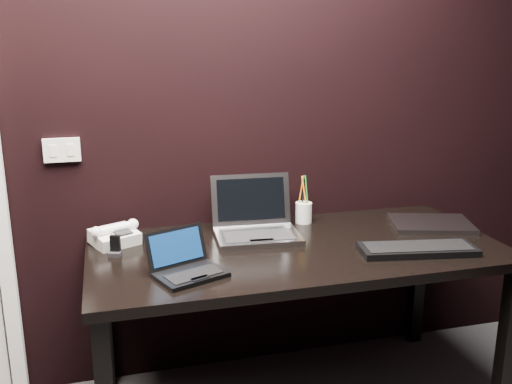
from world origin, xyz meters
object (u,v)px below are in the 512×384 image
object	(u,v)px
desk	(296,263)
silver_laptop	(256,226)
mobile_phone	(115,248)
pen_cup	(304,212)
ext_keyboard	(418,249)
desk_phone	(115,236)
closed_laptop	(431,224)
netbook	(187,266)

from	to	relation	value
desk	silver_laptop	world-z (taller)	silver_laptop
mobile_phone	pen_cup	size ratio (longest dim) A/B	0.37
ext_keyboard	mobile_phone	size ratio (longest dim) A/B	5.87
ext_keyboard	desk_phone	bearing A→B (deg)	160.53
ext_keyboard	closed_laptop	xyz separation A→B (m)	(0.23, 0.28, -0.00)
desk_phone	desk	bearing A→B (deg)	-16.69
desk	netbook	world-z (taller)	netbook
ext_keyboard	mobile_phone	distance (m)	1.21
silver_laptop	ext_keyboard	bearing A→B (deg)	-32.29
netbook	closed_laptop	size ratio (longest dim) A/B	0.73
ext_keyboard	desk_phone	distance (m)	1.25
silver_laptop	ext_keyboard	world-z (taller)	silver_laptop
desk	silver_laptop	size ratio (longest dim) A/B	4.49
silver_laptop	netbook	bearing A→B (deg)	-135.70
closed_laptop	ext_keyboard	bearing A→B (deg)	-129.74
desk_phone	mobile_phone	size ratio (longest dim) A/B	2.71
netbook	silver_laptop	size ratio (longest dim) A/B	0.80
netbook	pen_cup	bearing A→B (deg)	37.18
desk_phone	ext_keyboard	bearing A→B (deg)	-19.47
desk	pen_cup	world-z (taller)	pen_cup
netbook	closed_laptop	bearing A→B (deg)	12.52
netbook	ext_keyboard	xyz separation A→B (m)	(0.93, -0.02, -0.02)
ext_keyboard	pen_cup	xyz separation A→B (m)	(-0.31, 0.49, 0.04)
netbook	silver_laptop	xyz separation A→B (m)	(0.35, 0.35, 0.02)
desk_phone	closed_laptop	bearing A→B (deg)	-5.56
silver_laptop	pen_cup	distance (m)	0.29
closed_laptop	silver_laptop	bearing A→B (deg)	173.88
closed_laptop	desk_phone	xyz separation A→B (m)	(-1.41, 0.14, 0.03)
silver_laptop	ext_keyboard	distance (m)	0.68
ext_keyboard	mobile_phone	xyz separation A→B (m)	(-1.18, 0.28, 0.02)
mobile_phone	netbook	bearing A→B (deg)	-46.93
desk	desk_phone	xyz separation A→B (m)	(-0.73, 0.22, 0.12)
mobile_phone	pen_cup	xyz separation A→B (m)	(0.86, 0.21, 0.02)
netbook	mobile_phone	world-z (taller)	netbook
desk_phone	mobile_phone	distance (m)	0.13
pen_cup	mobile_phone	bearing A→B (deg)	-166.59
silver_laptop	mobile_phone	distance (m)	0.61
desk_phone	mobile_phone	world-z (taller)	desk_phone
closed_laptop	desk_phone	size ratio (longest dim) A/B	1.85
netbook	ext_keyboard	distance (m)	0.93
closed_laptop	pen_cup	world-z (taller)	pen_cup
desk	ext_keyboard	bearing A→B (deg)	-23.81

